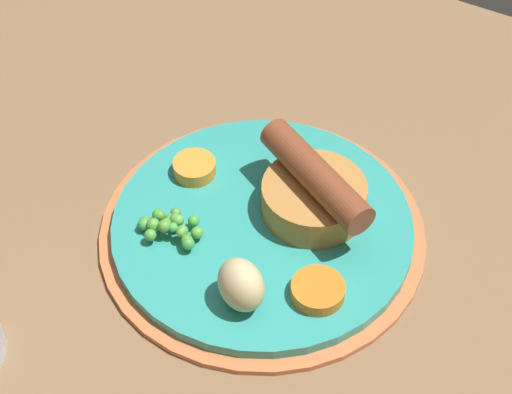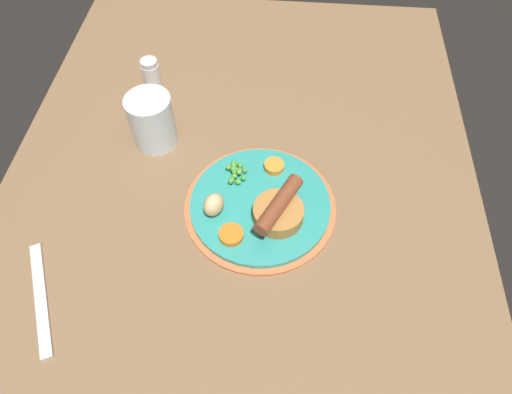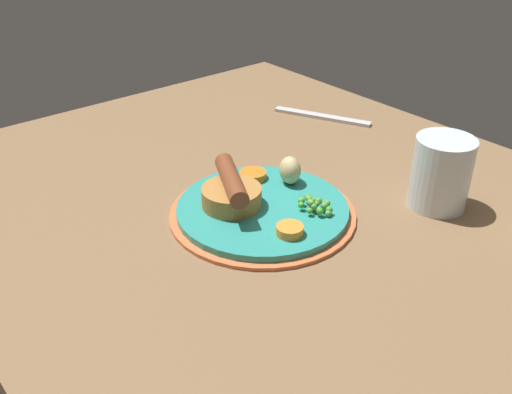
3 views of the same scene
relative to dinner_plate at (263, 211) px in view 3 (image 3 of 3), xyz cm
name	(u,v)px [view 3 (image 3 of 3)]	position (x,y,z in cm)	size (l,w,h in cm)	color
dining_table	(304,227)	(4.06, 3.84, -2.07)	(110.00, 80.00, 3.00)	brown
dinner_plate	(263,211)	(0.00, 0.00, 0.00)	(24.45, 24.45, 1.40)	#CC6B3D
sausage_pudding	(232,192)	(-2.67, -3.00, 2.85)	(10.78, 7.82, 4.98)	#AD7538
pea_pile	(316,204)	(5.26, 4.43, 1.80)	(5.00, 3.64, 1.79)	#4C963D
potato_chunk_0	(290,170)	(-2.36, 6.98, 2.76)	(3.77, 2.92, 3.86)	#CCB77F
carrot_slice_0	(290,230)	(7.13, -1.76, 1.41)	(3.33, 3.33, 1.15)	orange
carrot_slice_4	(255,174)	(-6.60, 4.17, 1.35)	(3.76, 3.76, 1.04)	orange
fork	(322,117)	(-18.29, 29.67, -0.27)	(18.00, 1.60, 0.60)	silver
drinking_glass	(441,173)	(12.99, 19.72, 4.29)	(7.76, 7.76, 9.71)	silver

